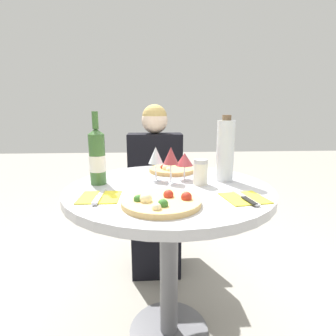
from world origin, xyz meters
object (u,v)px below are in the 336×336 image
(dining_table, at_px, (169,216))
(tall_carafe, at_px, (225,150))
(seated_diner, at_px, (156,196))
(wine_bottle, at_px, (97,157))
(chair_behind_diner, at_px, (155,201))
(pizza_large, at_px, (161,201))

(dining_table, bearing_deg, tall_carafe, 15.29)
(seated_diner, height_order, wine_bottle, seated_diner)
(dining_table, bearing_deg, chair_behind_diner, 93.77)
(dining_table, relative_size, tall_carafe, 2.93)
(seated_diner, xyz_separation_m, tall_carafe, (0.32, -0.59, 0.41))
(seated_diner, xyz_separation_m, wine_bottle, (-0.26, -0.61, 0.39))
(seated_diner, bearing_deg, dining_table, 94.58)
(chair_behind_diner, xyz_separation_m, tall_carafe, (0.32, -0.73, 0.50))
(seated_diner, xyz_separation_m, pizza_large, (0.01, -0.90, 0.28))
(chair_behind_diner, xyz_separation_m, wine_bottle, (-0.26, -0.76, 0.48))
(dining_table, xyz_separation_m, tall_carafe, (0.27, 0.07, 0.29))
(dining_table, xyz_separation_m, wine_bottle, (-0.32, 0.05, 0.27))
(pizza_large, relative_size, tall_carafe, 0.92)
(seated_diner, bearing_deg, tall_carafe, 118.48)
(dining_table, relative_size, seated_diner, 0.78)
(tall_carafe, bearing_deg, wine_bottle, -177.70)
(dining_table, height_order, seated_diner, seated_diner)
(pizza_large, height_order, wine_bottle, wine_bottle)
(chair_behind_diner, bearing_deg, seated_diner, 90.00)
(dining_table, distance_m, chair_behind_diner, 0.83)
(chair_behind_diner, height_order, pizza_large, chair_behind_diner)
(wine_bottle, bearing_deg, seated_diner, 66.72)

